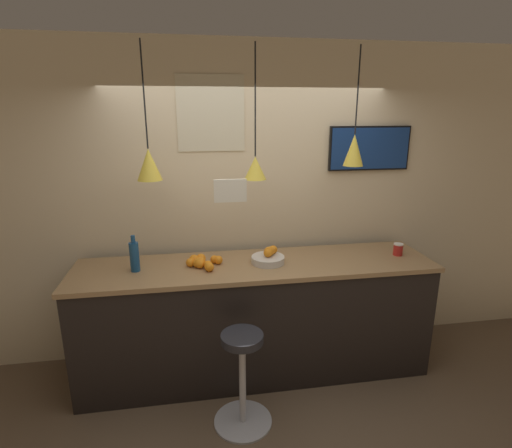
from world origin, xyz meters
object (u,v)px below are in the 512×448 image
fruit_bowl (268,257)px  mounted_tv (370,148)px  juice_bottle (134,256)px  bar_stool (242,373)px  spread_jar (398,249)px

fruit_bowl → mounted_tv: (1.04, 0.42, 0.87)m
fruit_bowl → mounted_tv: bearing=22.0°
juice_bottle → mounted_tv: 2.32m
bar_stool → fruit_bowl: 0.96m
bar_stool → spread_jar: 1.76m
fruit_bowl → mounted_tv: 1.42m
bar_stool → juice_bottle: 1.25m
bar_stool → spread_jar: (1.50, 0.62, 0.66)m
bar_stool → mounted_tv: 2.29m
mounted_tv → juice_bottle: bearing=-168.8°
bar_stool → mounted_tv: size_ratio=0.97×
fruit_bowl → juice_bottle: size_ratio=0.93×
bar_stool → fruit_bowl: fruit_bowl is taller
mounted_tv → bar_stool: bearing=-142.2°
fruit_bowl → spread_jar: (1.19, -0.01, 0.01)m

